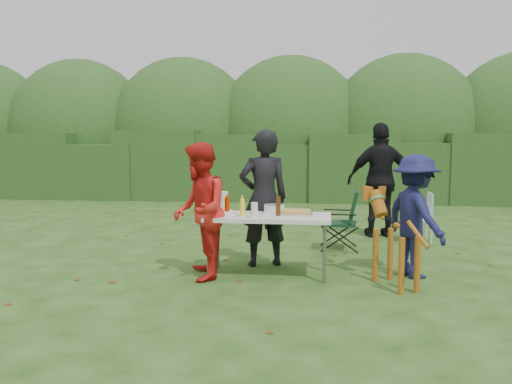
# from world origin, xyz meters

# --- Properties ---
(ground) EXTENTS (80.00, 80.00, 0.00)m
(ground) POSITION_xyz_m (0.00, 0.00, 0.00)
(ground) COLOR #1E4211
(hedge_row) EXTENTS (22.00, 1.40, 1.70)m
(hedge_row) POSITION_xyz_m (0.00, 8.00, 0.85)
(hedge_row) COLOR #23471C
(hedge_row) RESTS_ON ground
(shrub_backdrop) EXTENTS (20.00, 2.60, 3.20)m
(shrub_backdrop) POSITION_xyz_m (0.00, 9.60, 1.60)
(shrub_backdrop) COLOR #3D6628
(shrub_backdrop) RESTS_ON ground
(folding_table) EXTENTS (1.50, 0.70, 0.74)m
(folding_table) POSITION_xyz_m (0.30, 0.28, 0.69)
(folding_table) COLOR silver
(folding_table) RESTS_ON ground
(person_cook) EXTENTS (0.76, 0.62, 1.78)m
(person_cook) POSITION_xyz_m (0.19, 0.78, 0.89)
(person_cook) COLOR black
(person_cook) RESTS_ON ground
(person_red_jacket) EXTENTS (0.79, 0.92, 1.62)m
(person_red_jacket) POSITION_xyz_m (-0.49, 0.03, 0.81)
(person_red_jacket) COLOR red
(person_red_jacket) RESTS_ON ground
(person_black_puffy) EXTENTS (1.17, 0.61, 1.91)m
(person_black_puffy) POSITION_xyz_m (1.91, 3.04, 0.96)
(person_black_puffy) COLOR black
(person_black_puffy) RESTS_ON ground
(child) EXTENTS (0.94, 1.10, 1.48)m
(child) POSITION_xyz_m (2.05, 0.44, 0.74)
(child) COLOR #161846
(child) RESTS_ON ground
(dog) EXTENTS (0.86, 1.20, 1.06)m
(dog) POSITION_xyz_m (1.77, -0.04, 0.53)
(dog) COLOR #9A5614
(dog) RESTS_ON ground
(camping_chair) EXTENTS (0.60, 0.60, 0.90)m
(camping_chair) POSITION_xyz_m (1.20, 1.90, 0.45)
(camping_chair) COLOR #12331C
(camping_chair) RESTS_ON ground
(lawn_chair) EXTENTS (0.47, 0.47, 0.79)m
(lawn_chair) POSITION_xyz_m (2.46, 2.72, 0.40)
(lawn_chair) COLOR #4791DF
(lawn_chair) RESTS_ON ground
(food_tray) EXTENTS (0.45, 0.30, 0.02)m
(food_tray) POSITION_xyz_m (0.61, 0.38, 0.75)
(food_tray) COLOR #B7B7BA
(food_tray) RESTS_ON folding_table
(focaccia_bread) EXTENTS (0.40, 0.26, 0.04)m
(focaccia_bread) POSITION_xyz_m (0.61, 0.38, 0.78)
(focaccia_bread) COLOR gold
(focaccia_bread) RESTS_ON food_tray
(mustard_bottle) EXTENTS (0.06, 0.06, 0.20)m
(mustard_bottle) POSITION_xyz_m (-0.00, 0.18, 0.84)
(mustard_bottle) COLOR yellow
(mustard_bottle) RESTS_ON folding_table
(ketchup_bottle) EXTENTS (0.06, 0.06, 0.22)m
(ketchup_bottle) POSITION_xyz_m (-0.19, 0.19, 0.85)
(ketchup_bottle) COLOR #AF2500
(ketchup_bottle) RESTS_ON folding_table
(beer_bottle) EXTENTS (0.06, 0.06, 0.24)m
(beer_bottle) POSITION_xyz_m (0.42, 0.25, 0.86)
(beer_bottle) COLOR #47230F
(beer_bottle) RESTS_ON folding_table
(paper_towel_roll) EXTENTS (0.12, 0.12, 0.26)m
(paper_towel_roll) POSITION_xyz_m (-0.28, 0.46, 0.87)
(paper_towel_roll) COLOR white
(paper_towel_roll) RESTS_ON folding_table
(cup_stack) EXTENTS (0.08, 0.08, 0.18)m
(cup_stack) POSITION_xyz_m (0.16, 0.06, 0.83)
(cup_stack) COLOR white
(cup_stack) RESTS_ON folding_table
(pasta_bowl) EXTENTS (0.26, 0.26, 0.10)m
(pasta_bowl) POSITION_xyz_m (0.35, 0.52, 0.79)
(pasta_bowl) COLOR silver
(pasta_bowl) RESTS_ON folding_table
(plate_stack) EXTENTS (0.24, 0.24, 0.05)m
(plate_stack) POSITION_xyz_m (-0.24, 0.25, 0.77)
(plate_stack) COLOR white
(plate_stack) RESTS_ON folding_table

